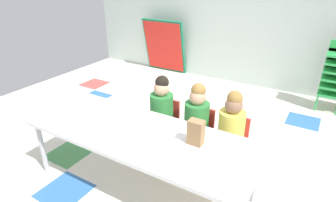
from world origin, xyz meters
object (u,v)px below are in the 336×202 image
(paper_bag_brown, at_px, (196,132))
(kid_chair_green_stack, at_px, (335,73))
(donut_powdered_on_plate, at_px, (120,126))
(seated_child_middle_seat, at_px, (197,116))
(paper_plate_near_edge, at_px, (121,128))
(seated_child_near_camera, at_px, (162,107))
(seated_child_far_right, at_px, (232,126))
(craft_table, at_px, (140,136))
(folded_activity_table, at_px, (164,46))

(paper_bag_brown, bearing_deg, kid_chair_green_stack, 71.35)
(paper_bag_brown, relative_size, donut_powdered_on_plate, 1.97)
(donut_powdered_on_plate, bearing_deg, seated_child_middle_seat, 55.49)
(kid_chair_green_stack, distance_m, paper_plate_near_edge, 3.33)
(kid_chair_green_stack, bearing_deg, paper_plate_near_edge, -119.47)
(seated_child_middle_seat, bearing_deg, seated_child_near_camera, 180.00)
(seated_child_near_camera, height_order, donut_powdered_on_plate, seated_child_near_camera)
(seated_child_far_right, bearing_deg, donut_powdered_on_plate, -141.26)
(craft_table, bearing_deg, seated_child_far_right, 44.49)
(kid_chair_green_stack, bearing_deg, donut_powdered_on_plate, -119.47)
(folded_activity_table, distance_m, paper_bag_brown, 3.70)
(donut_powdered_on_plate, bearing_deg, seated_child_far_right, 38.74)
(seated_child_near_camera, distance_m, paper_bag_brown, 0.88)
(folded_activity_table, xyz_separation_m, paper_plate_near_edge, (1.45, -3.14, 0.07))
(kid_chair_green_stack, distance_m, donut_powdered_on_plate, 3.33)
(seated_child_near_camera, xyz_separation_m, folded_activity_table, (-1.48, 2.46, -0.02))
(seated_child_near_camera, height_order, seated_child_far_right, same)
(seated_child_far_right, xyz_separation_m, paper_plate_near_edge, (-0.84, -0.68, 0.06))
(seated_child_far_right, distance_m, folded_activity_table, 3.36)
(craft_table, height_order, seated_child_middle_seat, seated_child_middle_seat)
(craft_table, bearing_deg, folded_activity_table, 117.99)
(paper_plate_near_edge, relative_size, donut_powdered_on_plate, 1.62)
(seated_child_middle_seat, height_order, paper_plate_near_edge, seated_child_middle_seat)
(paper_plate_near_edge, distance_m, donut_powdered_on_plate, 0.02)
(craft_table, distance_m, seated_child_far_right, 0.91)
(seated_child_near_camera, xyz_separation_m, paper_bag_brown, (0.67, -0.54, 0.16))
(craft_table, bearing_deg, kid_chair_green_stack, 63.22)
(craft_table, relative_size, folded_activity_table, 1.99)
(seated_child_middle_seat, xyz_separation_m, folded_activity_table, (-1.92, 2.46, -0.02))
(seated_child_far_right, bearing_deg, craft_table, -135.51)
(kid_chair_green_stack, relative_size, paper_plate_near_edge, 5.78)
(folded_activity_table, relative_size, paper_plate_near_edge, 6.04)
(craft_table, distance_m, paper_plate_near_edge, 0.20)
(seated_child_near_camera, bearing_deg, seated_child_middle_seat, 0.00)
(paper_plate_near_edge, bearing_deg, seated_child_near_camera, 87.19)
(folded_activity_table, distance_m, donut_powdered_on_plate, 3.46)
(paper_bag_brown, distance_m, donut_powdered_on_plate, 0.72)
(craft_table, height_order, folded_activity_table, folded_activity_table)
(seated_child_middle_seat, relative_size, folded_activity_table, 0.84)
(seated_child_near_camera, relative_size, folded_activity_table, 0.84)
(folded_activity_table, bearing_deg, donut_powdered_on_plate, -65.18)
(kid_chair_green_stack, bearing_deg, craft_table, -116.78)
(paper_bag_brown, bearing_deg, donut_powdered_on_plate, -169.23)
(donut_powdered_on_plate, bearing_deg, folded_activity_table, 114.82)
(seated_child_far_right, bearing_deg, seated_child_middle_seat, 180.00)
(seated_child_middle_seat, xyz_separation_m, donut_powdered_on_plate, (-0.47, -0.68, 0.08))
(donut_powdered_on_plate, bearing_deg, seated_child_near_camera, 87.19)
(folded_activity_table, height_order, donut_powdered_on_plate, folded_activity_table)
(paper_plate_near_edge, bearing_deg, folded_activity_table, 114.82)
(craft_table, bearing_deg, paper_bag_brown, 10.45)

